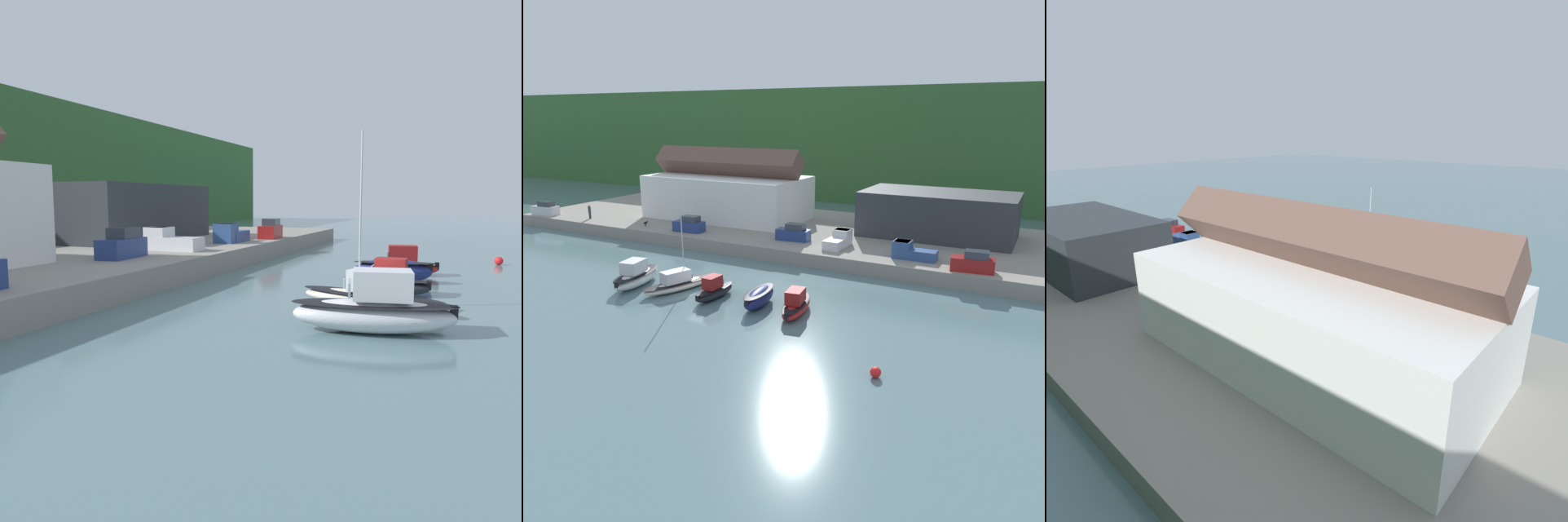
{
  "view_description": "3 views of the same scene",
  "coord_description": "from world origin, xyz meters",
  "views": [
    {
      "loc": [
        -29.38,
        -4.28,
        5.67
      ],
      "look_at": [
        2.78,
        8.15,
        1.61
      ],
      "focal_mm": 35.0,
      "sensor_mm": 36.0,
      "label": 1
    },
    {
      "loc": [
        29.34,
        -37.63,
        16.83
      ],
      "look_at": [
        4.55,
        8.57,
        1.79
      ],
      "focal_mm": 35.0,
      "sensor_mm": 36.0,
      "label": 2
    },
    {
      "loc": [
        -31.14,
        45.41,
        16.66
      ],
      "look_at": [
        0.03,
        10.09,
        1.22
      ],
      "focal_mm": 28.0,
      "sensor_mm": 36.0,
      "label": 3
    }
  ],
  "objects": [
    {
      "name": "moored_boat_2",
      "position": [
        1.83,
        -0.46,
        0.81
      ],
      "size": [
        1.8,
        5.38,
        2.26
      ],
      "rotation": [
        0.0,
        0.0,
        -0.04
      ],
      "color": "black",
      "rests_on": "ground_plane"
    },
    {
      "name": "parked_car_0",
      "position": [
        -13.94,
        15.82,
        2.56
      ],
      "size": [
        4.33,
        2.14,
        2.16
      ],
      "rotation": [
        0.0,
        0.0,
        1.65
      ],
      "color": "navy",
      "rests_on": "quay_promenade"
    },
    {
      "name": "pickup_truck_1",
      "position": [
        16.13,
        16.58,
        2.46
      ],
      "size": [
        4.74,
        2.04,
        1.9
      ],
      "rotation": [
        0.0,
        0.0,
        1.58
      ],
      "color": "#2D4C84",
      "rests_on": "quay_promenade"
    },
    {
      "name": "harbor_clubhouse",
      "position": [
        -14.92,
        26.58,
        5.4
      ],
      "size": [
        24.31,
        12.11,
        10.63
      ],
      "color": "white",
      "rests_on": "quay_promenade"
    },
    {
      "name": "quay_promenade",
      "position": [
        0.0,
        26.24,
        0.82
      ],
      "size": [
        90.82,
        26.57,
        1.64
      ],
      "color": "gray",
      "rests_on": "ground_plane"
    },
    {
      "name": "person_on_quay",
      "position": [
        -33.06,
        15.82,
        2.74
      ],
      "size": [
        0.4,
        0.4,
        2.14
      ],
      "color": "#232838",
      "rests_on": "quay_promenade"
    },
    {
      "name": "hillside_backdrop",
      "position": [
        0.0,
        82.91,
        11.02
      ],
      "size": [
        240.0,
        53.65,
        22.04
      ],
      "color": "#386633",
      "rests_on": "ground_plane"
    },
    {
      "name": "dog_on_quay",
      "position": [
        -21.69,
        15.69,
        2.1
      ],
      "size": [
        0.36,
        0.88,
        0.68
      ],
      "rotation": [
        0.0,
        0.0,
        0.07
      ],
      "color": "black",
      "rests_on": "quay_promenade"
    },
    {
      "name": "mooring_buoy_0",
      "position": [
        20.31,
        -7.89,
        0.37
      ],
      "size": [
        0.75,
        0.75,
        0.75
      ],
      "color": "red",
      "rests_on": "ground_plane"
    },
    {
      "name": "parked_car_1",
      "position": [
        -41.74,
        14.74,
        2.56
      ],
      "size": [
        4.39,
        2.3,
        2.16
      ],
      "rotation": [
        0.0,
        0.0,
        1.69
      ],
      "color": "silver",
      "rests_on": "quay_promenade"
    },
    {
      "name": "moored_boat_4",
      "position": [
        10.5,
        -0.25,
        0.83
      ],
      "size": [
        2.87,
        6.33,
        2.31
      ],
      "rotation": [
        0.0,
        0.0,
        0.17
      ],
      "color": "red",
      "rests_on": "ground_plane"
    },
    {
      "name": "parked_car_2",
      "position": [
        22.94,
        14.79,
        2.56
      ],
      "size": [
        4.36,
        2.22,
        2.16
      ],
      "rotation": [
        0.0,
        0.0,
        1.67
      ],
      "color": "maroon",
      "rests_on": "quay_promenade"
    },
    {
      "name": "moored_boat_0",
      "position": [
        -7.48,
        -1.11,
        1.01
      ],
      "size": [
        3.63,
        7.46,
        2.75
      ],
      "rotation": [
        0.0,
        0.0,
        0.18
      ],
      "color": "silver",
      "rests_on": "ground_plane"
    },
    {
      "name": "parked_car_3",
      "position": [
        0.85,
        18.05,
        2.56
      ],
      "size": [
        4.34,
        2.16,
        2.16
      ],
      "rotation": [
        0.0,
        0.0,
        1.66
      ],
      "color": "navy",
      "rests_on": "quay_promenade"
    },
    {
      "name": "moored_boat_1",
      "position": [
        -2.71,
        -0.16,
        0.75
      ],
      "size": [
        4.46,
        8.35,
        9.33
      ],
      "rotation": [
        0.0,
        0.0,
        -0.32
      ],
      "color": "white",
      "rests_on": "ground_plane"
    },
    {
      "name": "pickup_truck_0",
      "position": [
        7.07,
        17.96,
        2.46
      ],
      "size": [
        2.07,
        4.76,
        1.9
      ],
      "rotation": [
        0.0,
        0.0,
        -0.02
      ],
      "color": "silver",
      "rests_on": "quay_promenade"
    },
    {
      "name": "yacht_club_building",
      "position": [
        16.3,
        28.87,
        4.52
      ],
      "size": [
        19.03,
        10.18,
        5.77
      ],
      "color": "#2D3338",
      "rests_on": "quay_promenade"
    },
    {
      "name": "moored_boat_3",
      "position": [
        6.68,
        -0.23,
        0.88
      ],
      "size": [
        2.38,
        5.54,
        1.68
      ],
      "rotation": [
        0.0,
        0.0,
        0.11
      ],
      "color": "navy",
      "rests_on": "ground_plane"
    },
    {
      "name": "ground_plane",
      "position": [
        0.0,
        0.0,
        0.0
      ],
      "size": [
        320.0,
        320.0,
        0.0
      ],
      "primitive_type": "plane",
      "color": "slate"
    }
  ]
}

